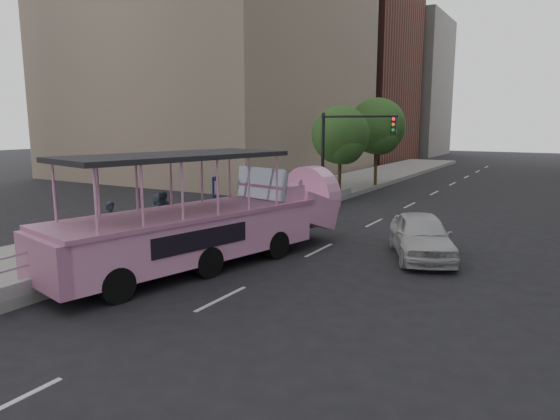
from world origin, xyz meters
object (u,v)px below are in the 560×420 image
object	(u,v)px
street_tree_near	(341,137)
pedestrian_far	(158,214)
parking_sign	(216,201)
duck_boat	(215,222)
pedestrian_mid	(165,213)
traffic_signal	(343,145)
pedestrian_near	(112,227)
car	(421,235)
street_tree_far	(378,128)

from	to	relation	value
street_tree_near	pedestrian_far	bearing A→B (deg)	-97.77
pedestrian_far	parking_sign	world-z (taller)	parking_sign
duck_boat	pedestrian_mid	size ratio (longest dim) A/B	6.63
pedestrian_mid	pedestrian_far	distance (m)	0.34
duck_boat	parking_sign	bearing A→B (deg)	126.34
pedestrian_far	traffic_signal	distance (m)	11.16
parking_sign	traffic_signal	distance (m)	9.75
pedestrian_far	duck_boat	bearing A→B (deg)	-123.31
pedestrian_near	pedestrian_mid	distance (m)	2.96
pedestrian_mid	street_tree_near	size ratio (longest dim) A/B	0.30
parking_sign	street_tree_near	distance (m)	13.11
car	pedestrian_near	bearing A→B (deg)	-172.06
duck_boat	parking_sign	xyz separation A→B (m)	(-1.59, 2.16, 0.29)
car	street_tree_near	world-z (taller)	street_tree_near
parking_sign	traffic_signal	xyz separation A→B (m)	(1.24, 9.50, 1.84)
parking_sign	street_tree_far	distance (m)	19.11
street_tree_far	pedestrian_far	bearing A→B (deg)	-96.00
pedestrian_mid	pedestrian_near	bearing A→B (deg)	-122.94
parking_sign	street_tree_near	size ratio (longest dim) A/B	0.46
street_tree_far	duck_boat	bearing A→B (deg)	-85.27
car	traffic_signal	bearing A→B (deg)	104.89
duck_boat	traffic_signal	distance (m)	11.86
traffic_signal	street_tree_near	size ratio (longest dim) A/B	0.91
pedestrian_near	street_tree_near	world-z (taller)	street_tree_near
parking_sign	street_tree_far	size ratio (longest dim) A/B	0.41
car	traffic_signal	distance (m)	10.16
pedestrian_near	street_tree_far	xyz separation A→B (m)	(1.40, 22.69, 3.13)
parking_sign	traffic_signal	world-z (taller)	traffic_signal
street_tree_near	street_tree_far	size ratio (longest dim) A/B	0.89
street_tree_far	traffic_signal	bearing A→B (deg)	-81.57
car	street_tree_far	size ratio (longest dim) A/B	0.71
pedestrian_mid	traffic_signal	world-z (taller)	traffic_signal
traffic_signal	pedestrian_near	bearing A→B (deg)	-101.90
pedestrian_mid	traffic_signal	xyz separation A→B (m)	(3.14, 10.31, 2.33)
pedestrian_far	parking_sign	xyz separation A→B (m)	(2.23, 0.83, 0.56)
street_tree_far	car	bearing A→B (deg)	-65.97
pedestrian_mid	parking_sign	distance (m)	2.13
pedestrian_near	pedestrian_far	world-z (taller)	pedestrian_near
street_tree_near	street_tree_far	world-z (taller)	street_tree_far
duck_boat	parking_sign	distance (m)	2.70
traffic_signal	car	bearing A→B (deg)	-50.79
pedestrian_far	street_tree_far	xyz separation A→B (m)	(2.08, 19.76, 3.21)
duck_boat	street_tree_near	bearing A→B (deg)	97.35
car	pedestrian_near	xyz separation A→B (m)	(-8.98, -5.67, 0.40)
pedestrian_mid	pedestrian_far	world-z (taller)	pedestrian_mid
car	pedestrian_mid	bearing A→B (deg)	171.96
traffic_signal	street_tree_near	world-z (taller)	street_tree_near
duck_boat	street_tree_near	xyz separation A→B (m)	(-1.95, 15.09, 2.44)
car	street_tree_far	distance (m)	18.96
pedestrian_near	parking_sign	distance (m)	4.10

